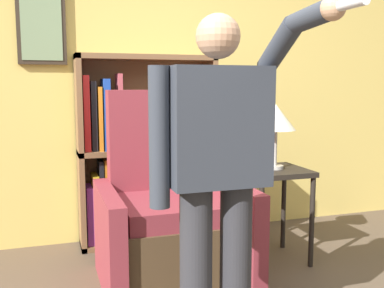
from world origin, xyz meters
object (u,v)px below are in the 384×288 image
side_table (274,186)px  table_lamp (276,119)px  armchair (171,221)px  person_standing (218,168)px  bookcase (131,156)px

side_table → table_lamp: bearing=-90.0°
armchair → side_table: size_ratio=1.83×
armchair → table_lamp: size_ratio=2.68×
person_standing → table_lamp: size_ratio=3.43×
bookcase → person_standing: bearing=-86.9°
bookcase → person_standing: (0.09, -1.67, 0.20)m
bookcase → table_lamp: (0.91, -0.69, 0.33)m
armchair → side_table: (0.78, 0.06, 0.17)m
table_lamp → side_table: bearing=90.0°
person_standing → side_table: person_standing is taller
person_standing → side_table: 1.32m
armchair → side_table: armchair is taller
table_lamp → person_standing: bearing=-129.9°
person_standing → table_lamp: 1.28m
bookcase → armchair: 0.83m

